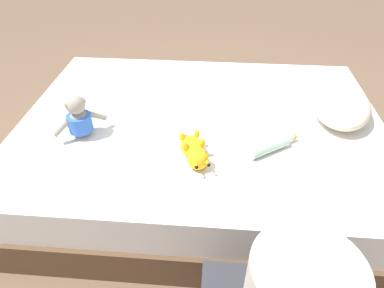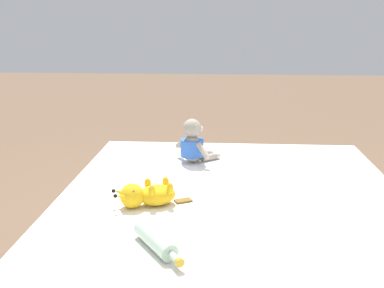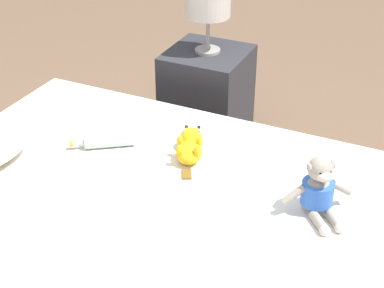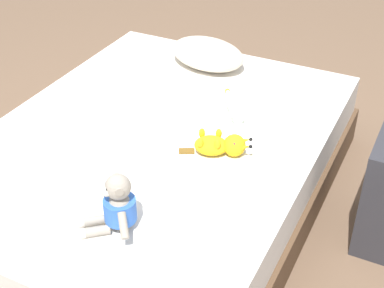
# 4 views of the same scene
# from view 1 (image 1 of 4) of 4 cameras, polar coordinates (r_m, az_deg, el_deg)

# --- Properties ---
(ground_plane) EXTENTS (16.00, 16.00, 0.00)m
(ground_plane) POSITION_cam_1_polar(r_m,az_deg,el_deg) (2.15, 1.41, -4.92)
(ground_plane) COLOR brown
(bed) EXTENTS (1.53, 2.06, 0.42)m
(bed) POSITION_cam_1_polar(r_m,az_deg,el_deg) (2.01, 1.50, -0.67)
(bed) COLOR brown
(bed) RESTS_ON ground_plane
(pillow) EXTENTS (0.51, 0.40, 0.15)m
(pillow) POSITION_cam_1_polar(r_m,az_deg,el_deg) (2.04, 23.95, 6.00)
(pillow) COLOR beige
(pillow) RESTS_ON bed
(plush_monkey) EXTENTS (0.25, 0.26, 0.24)m
(plush_monkey) POSITION_cam_1_polar(r_m,az_deg,el_deg) (1.81, -18.68, 4.04)
(plush_monkey) COLOR #9E9384
(plush_monkey) RESTS_ON bed
(plush_yellow_creature) EXTENTS (0.32, 0.18, 0.10)m
(plush_yellow_creature) POSITION_cam_1_polar(r_m,az_deg,el_deg) (1.58, 0.42, -1.29)
(plush_yellow_creature) COLOR yellow
(plush_yellow_creature) RESTS_ON bed
(glass_bottle) EXTENTS (0.20, 0.26, 0.06)m
(glass_bottle) POSITION_cam_1_polar(r_m,az_deg,el_deg) (1.68, 13.02, -0.39)
(glass_bottle) COLOR #B2D1B7
(glass_bottle) RESTS_ON bed
(bedside_lamp) EXTENTS (0.24, 0.24, 0.34)m
(bedside_lamp) POSITION_cam_1_polar(r_m,az_deg,el_deg) (0.80, 18.13, -22.24)
(bedside_lamp) COLOR gray
(bedside_lamp) RESTS_ON nightstand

